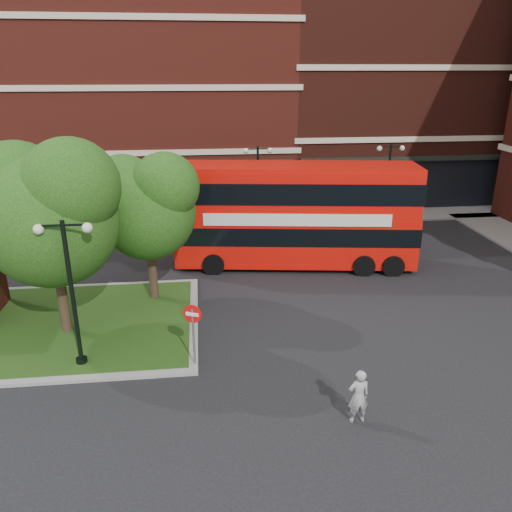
{
  "coord_description": "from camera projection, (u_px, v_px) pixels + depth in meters",
  "views": [
    {
      "loc": [
        -1.39,
        -14.49,
        9.19
      ],
      "look_at": [
        0.76,
        4.52,
        2.0
      ],
      "focal_mm": 35.0,
      "sensor_mm": 36.0,
      "label": 1
    }
  ],
  "objects": [
    {
      "name": "ground",
      "position": [
        249.0,
        359.0,
        16.86
      ],
      "size": [
        120.0,
        120.0,
        0.0
      ],
      "primitive_type": "plane",
      "color": "black",
      "rests_on": "ground"
    },
    {
      "name": "pavement_far",
      "position": [
        223.0,
        220.0,
        32.19
      ],
      "size": [
        44.0,
        3.0,
        0.12
      ],
      "primitive_type": "cube",
      "color": "slate",
      "rests_on": "ground"
    },
    {
      "name": "terrace_far_left",
      "position": [
        105.0,
        101.0,
        35.88
      ],
      "size": [
        26.0,
        12.0,
        14.0
      ],
      "primitive_type": "cube",
      "color": "maroon",
      "rests_on": "ground"
    },
    {
      "name": "terrace_far_right",
      "position": [
        400.0,
        86.0,
        37.85
      ],
      "size": [
        18.0,
        12.0,
        16.0
      ],
      "primitive_type": "cube",
      "color": "#471911",
      "rests_on": "ground"
    },
    {
      "name": "traffic_island",
      "position": [
        30.0,
        327.0,
        18.78
      ],
      "size": [
        12.6,
        7.6,
        0.15
      ],
      "color": "gray",
      "rests_on": "ground"
    },
    {
      "name": "tree_island_west",
      "position": [
        47.0,
        208.0,
        16.87
      ],
      "size": [
        5.4,
        4.71,
        7.21
      ],
      "color": "#2D2116",
      "rests_on": "ground"
    },
    {
      "name": "tree_island_east",
      "position": [
        145.0,
        203.0,
        19.7
      ],
      "size": [
        4.46,
        3.9,
        6.29
      ],
      "color": "#2D2116",
      "rests_on": "ground"
    },
    {
      "name": "lamp_island",
      "position": [
        71.0,
        288.0,
        15.47
      ],
      "size": [
        1.72,
        0.36,
        5.0
      ],
      "color": "black",
      "rests_on": "ground"
    },
    {
      "name": "lamp_far_left",
      "position": [
        258.0,
        183.0,
        29.56
      ],
      "size": [
        1.72,
        0.36,
        5.0
      ],
      "color": "black",
      "rests_on": "ground"
    },
    {
      "name": "lamp_far_right",
      "position": [
        388.0,
        180.0,
        30.41
      ],
      "size": [
        1.72,
        0.36,
        5.0
      ],
      "color": "black",
      "rests_on": "ground"
    },
    {
      "name": "bus",
      "position": [
        296.0,
        209.0,
        23.97
      ],
      "size": [
        11.74,
        4.15,
        4.39
      ],
      "rotation": [
        0.0,
        0.0,
        -0.14
      ],
      "color": "red",
      "rests_on": "ground"
    },
    {
      "name": "woman",
      "position": [
        358.0,
        396.0,
        13.6
      ],
      "size": [
        0.62,
        0.42,
        1.64
      ],
      "primitive_type": "imported",
      "rotation": [
        0.0,
        0.0,
        3.19
      ],
      "color": "#97979A",
      "rests_on": "ground"
    },
    {
      "name": "car_silver",
      "position": [
        141.0,
        215.0,
        30.96
      ],
      "size": [
        4.12,
        1.82,
        1.38
      ],
      "primitive_type": "imported",
      "rotation": [
        0.0,
        0.0,
        1.52
      ],
      "color": "#9FA0A6",
      "rests_on": "ground"
    },
    {
      "name": "car_white",
      "position": [
        309.0,
        210.0,
        32.08
      ],
      "size": [
        4.21,
        1.75,
        1.36
      ],
      "primitive_type": "imported",
      "rotation": [
        0.0,
        0.0,
        1.65
      ],
      "color": "white",
      "rests_on": "ground"
    },
    {
      "name": "no_entry_sign",
      "position": [
        193.0,
        323.0,
        15.87
      ],
      "size": [
        0.59,
        0.28,
        2.25
      ],
      "rotation": [
        0.0,
        0.0,
        -0.39
      ],
      "color": "slate",
      "rests_on": "ground"
    }
  ]
}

